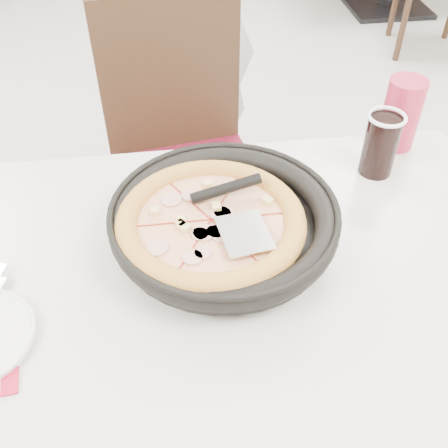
{
  "coord_description": "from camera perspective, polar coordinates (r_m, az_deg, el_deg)",
  "views": [
    {
      "loc": [
        0.16,
        -1.2,
        1.44
      ],
      "look_at": [
        0.25,
        -0.52,
        0.8
      ],
      "focal_mm": 42.0,
      "sensor_mm": 36.0,
      "label": 1
    }
  ],
  "objects": [
    {
      "name": "cola_glass",
      "position": [
        1.15,
        16.63,
        8.13
      ],
      "size": [
        0.07,
        0.07,
        0.13
      ],
      "primitive_type": "cylinder",
      "rotation": [
        0.0,
        0.0,
        -0.03
      ],
      "color": "black",
      "rests_on": "main_table"
    },
    {
      "name": "main_table",
      "position": [
        1.22,
        -1.25,
        -17.74
      ],
      "size": [
        1.22,
        0.84,
        0.75
      ],
      "primitive_type": null,
      "rotation": [
        0.0,
        0.0,
        -0.03
      ],
      "color": "beige",
      "rests_on": "floor"
    },
    {
      "name": "trivet",
      "position": [
        0.96,
        -0.62,
        -1.13
      ],
      "size": [
        0.14,
        0.14,
        0.04
      ],
      "primitive_type": "cylinder",
      "rotation": [
        0.0,
        0.0,
        -0.03
      ],
      "color": "black",
      "rests_on": "main_table"
    },
    {
      "name": "pizza_server",
      "position": [
        0.86,
        2.24,
        -0.98
      ],
      "size": [
        0.09,
        0.11,
        0.0
      ],
      "primitive_type": "cube",
      "rotation": [
        0.0,
        0.0,
        0.14
      ],
      "color": "silver",
      "rests_on": "pizza"
    },
    {
      "name": "pizza_pan",
      "position": [
        0.94,
        0.0,
        -0.36
      ],
      "size": [
        0.4,
        0.4,
        0.01
      ],
      "primitive_type": "cylinder",
      "rotation": [
        0.0,
        0.0,
        -0.03
      ],
      "color": "black",
      "rests_on": "trivet"
    },
    {
      "name": "floor",
      "position": [
        1.88,
        -9.87,
        -7.76
      ],
      "size": [
        7.0,
        7.0,
        0.0
      ],
      "primitive_type": "plane",
      "color": "#A5A5A1",
      "rests_on": "ground"
    },
    {
      "name": "pizza",
      "position": [
        0.91,
        -1.42,
        -0.53
      ],
      "size": [
        0.31,
        0.31,
        0.02
      ],
      "primitive_type": "cylinder",
      "rotation": [
        0.0,
        0.0,
        -0.03
      ],
      "color": "gold",
      "rests_on": "pizza_pan"
    },
    {
      "name": "chair_far",
      "position": [
        1.58,
        -3.78,
        5.27
      ],
      "size": [
        0.48,
        0.48,
        0.95
      ],
      "primitive_type": null,
      "rotation": [
        0.0,
        0.0,
        3.31
      ],
      "color": "black",
      "rests_on": "floor"
    },
    {
      "name": "red_cup",
      "position": [
        1.24,
        18.72,
        11.31
      ],
      "size": [
        0.09,
        0.09,
        0.16
      ],
      "primitive_type": "cylinder",
      "rotation": [
        0.0,
        0.0,
        -0.03
      ],
      "color": "#A91F3C",
      "rests_on": "main_table"
    }
  ]
}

